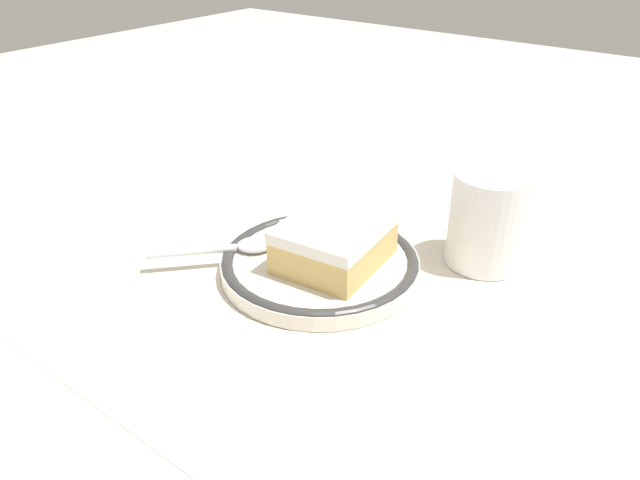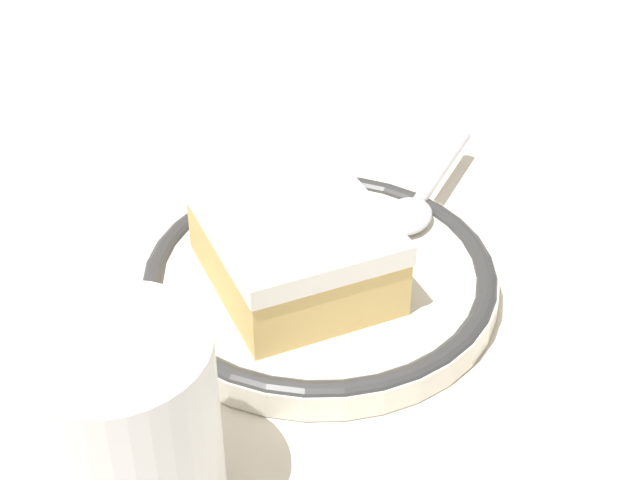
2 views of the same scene
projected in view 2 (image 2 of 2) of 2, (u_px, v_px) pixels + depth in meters
name	position (u px, v px, depth m)	size (l,w,h in m)	color
ground_plane	(260.00, 267.00, 0.53)	(2.40, 2.40, 0.00)	#B7B2A8
placemat	(260.00, 266.00, 0.53)	(0.41, 0.34, 0.00)	beige
plate	(320.00, 278.00, 0.51)	(0.19, 0.19, 0.02)	silver
cake_slice	(294.00, 246.00, 0.48)	(0.11, 0.09, 0.04)	#DBB76B
spoon	(420.00, 199.00, 0.55)	(0.10, 0.10, 0.01)	silver
cup	(128.00, 444.00, 0.37)	(0.07, 0.07, 0.09)	white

